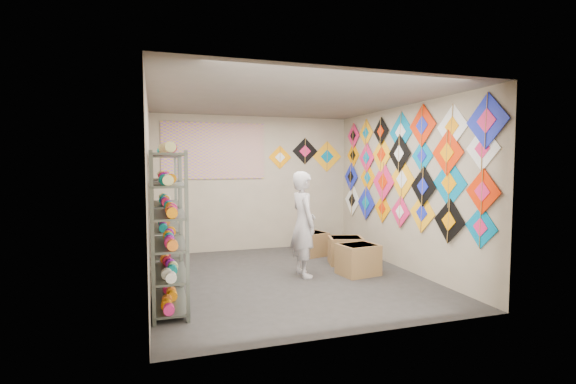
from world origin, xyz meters
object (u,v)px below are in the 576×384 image
object	(u,v)px
shelf_rack_front	(168,231)
carton_a	(358,259)
shelf_rack_back	(165,217)
carton_b	(346,250)
shopkeeper	(303,224)
carton_c	(312,244)

from	to	relation	value
shelf_rack_front	carton_a	xyz separation A→B (m)	(2.89, 0.68, -0.71)
shelf_rack_back	carton_b	xyz separation A→B (m)	(3.01, 0.08, -0.72)
shelf_rack_front	shelf_rack_back	distance (m)	1.30
shelf_rack_back	shopkeeper	size ratio (longest dim) A/B	1.16
shelf_rack_front	shelf_rack_back	world-z (taller)	same
shelf_rack_back	carton_a	bearing A→B (deg)	-12.12
shelf_rack_back	carton_b	bearing A→B (deg)	1.49
carton_a	shopkeeper	bearing A→B (deg)	157.87
shopkeeper	carton_a	world-z (taller)	shopkeeper
carton_a	carton_c	size ratio (longest dim) A/B	1.14
carton_b	carton_c	xyz separation A→B (m)	(-0.30, 0.82, -0.01)
shelf_rack_back	carton_c	distance (m)	2.95
shelf_rack_front	carton_c	distance (m)	3.57
carton_c	shelf_rack_front	bearing A→B (deg)	-156.34
shelf_rack_front	carton_c	xyz separation A→B (m)	(2.71, 2.20, -0.73)
shelf_rack_back	shopkeeper	xyz separation A→B (m)	(2.04, -0.42, -0.13)
shopkeeper	carton_c	distance (m)	1.59
shopkeeper	carton_b	distance (m)	1.23
shelf_rack_back	shopkeeper	distance (m)	2.09
shelf_rack_front	carton_a	size ratio (longest dim) A/B	3.29
shelf_rack_back	shelf_rack_front	bearing A→B (deg)	-90.00
shelf_rack_back	carton_c	world-z (taller)	shelf_rack_back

